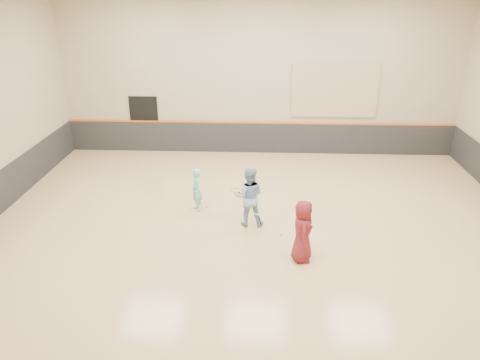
{
  "coord_description": "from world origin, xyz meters",
  "views": [
    {
      "loc": [
        0.06,
        -11.58,
        6.23
      ],
      "look_at": [
        -0.49,
        0.4,
        1.15
      ],
      "focal_mm": 35.0,
      "sensor_mm": 36.0,
      "label": 1
    }
  ],
  "objects_px": {
    "girl": "(196,190)",
    "spare_racket": "(235,190)",
    "instructor": "(249,197)",
    "young_man": "(303,231)"
  },
  "relations": [
    {
      "from": "girl",
      "to": "young_man",
      "type": "xyz_separation_m",
      "value": [
        2.88,
        -2.56,
        0.13
      ]
    },
    {
      "from": "young_man",
      "to": "spare_racket",
      "type": "height_order",
      "value": "young_man"
    },
    {
      "from": "instructor",
      "to": "spare_racket",
      "type": "xyz_separation_m",
      "value": [
        -0.5,
        2.28,
        -0.83
      ]
    },
    {
      "from": "instructor",
      "to": "girl",
      "type": "bearing_deg",
      "value": -26.77
    },
    {
      "from": "instructor",
      "to": "young_man",
      "type": "xyz_separation_m",
      "value": [
        1.32,
        -1.75,
        -0.07
      ]
    },
    {
      "from": "spare_racket",
      "to": "girl",
      "type": "bearing_deg",
      "value": -125.85
    },
    {
      "from": "instructor",
      "to": "young_man",
      "type": "bearing_deg",
      "value": 128.08
    },
    {
      "from": "girl",
      "to": "spare_racket",
      "type": "relative_size",
      "value": 1.78
    },
    {
      "from": "instructor",
      "to": "spare_racket",
      "type": "distance_m",
      "value": 2.47
    },
    {
      "from": "instructor",
      "to": "young_man",
      "type": "relative_size",
      "value": 1.08
    }
  ]
}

